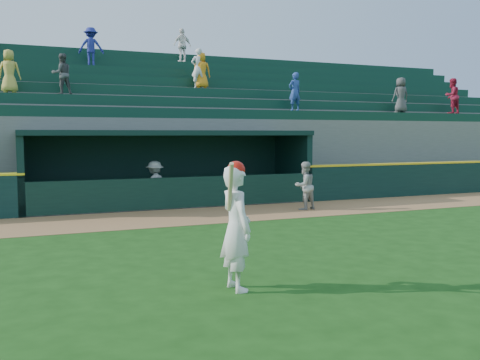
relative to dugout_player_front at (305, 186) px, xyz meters
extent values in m
plane|color=#174210|center=(-3.51, -4.83, -0.75)|extent=(120.00, 120.00, 0.00)
cube|color=#98683C|center=(-3.51, 0.07, -0.74)|extent=(40.00, 3.00, 0.01)
cube|color=black|center=(8.74, 1.72, -0.15)|extent=(15.50, 0.30, 1.20)
cube|color=yellow|center=(8.74, 1.72, 0.48)|extent=(15.50, 0.32, 0.06)
imported|color=#9E9E99|center=(0.00, 0.00, 0.00)|extent=(0.84, 0.72, 1.49)
imported|color=#ACACA7|center=(-4.18, 2.21, 0.00)|extent=(1.10, 0.89, 1.49)
cube|color=slate|center=(-3.51, 2.87, -0.73)|extent=(9.00, 2.60, 0.04)
cube|color=black|center=(-8.11, 2.87, 0.40)|extent=(0.20, 2.60, 2.30)
cube|color=black|center=(1.09, 2.87, 0.40)|extent=(0.20, 2.60, 2.30)
cube|color=black|center=(-3.51, 4.17, 0.40)|extent=(9.40, 0.20, 2.30)
cube|color=black|center=(-3.51, 2.87, 1.63)|extent=(9.40, 2.80, 0.16)
cube|color=black|center=(-3.51, 1.65, -0.25)|extent=(9.00, 0.16, 1.00)
cube|color=brown|center=(-3.51, 3.67, -0.50)|extent=(8.40, 0.45, 0.10)
cube|color=slate|center=(-3.51, 4.69, 0.71)|extent=(34.00, 0.85, 2.91)
cube|color=#0F3828|center=(-3.51, 4.57, 2.34)|extent=(34.00, 0.60, 0.36)
cube|color=slate|center=(-3.51, 5.54, 0.93)|extent=(34.00, 0.85, 3.36)
cube|color=#0F3828|center=(-3.51, 5.42, 2.79)|extent=(34.00, 0.60, 0.36)
cube|color=slate|center=(-3.51, 6.39, 1.16)|extent=(34.00, 0.85, 3.81)
cube|color=#0F3828|center=(-3.51, 6.27, 3.24)|extent=(34.00, 0.60, 0.36)
cube|color=slate|center=(-3.51, 7.24, 1.38)|extent=(34.00, 0.85, 4.26)
cube|color=#0F3828|center=(-3.51, 7.12, 3.69)|extent=(34.00, 0.60, 0.36)
cube|color=slate|center=(-3.51, 8.09, 1.61)|extent=(34.00, 0.85, 4.71)
cube|color=#0F3828|center=(-3.51, 7.97, 4.14)|extent=(34.00, 0.60, 0.36)
cube|color=slate|center=(-3.51, 8.94, 1.83)|extent=(34.00, 0.85, 5.16)
cube|color=#0F3828|center=(-3.51, 8.82, 4.59)|extent=(34.00, 0.60, 0.36)
cube|color=slate|center=(-3.51, 9.79, 2.06)|extent=(34.00, 0.85, 5.61)
cube|color=#0F3828|center=(-3.51, 9.67, 5.04)|extent=(34.00, 0.60, 0.36)
cube|color=slate|center=(-3.51, 10.37, 2.06)|extent=(34.50, 0.30, 5.61)
imported|color=orange|center=(-1.22, 6.29, 4.14)|extent=(0.79, 0.61, 1.44)
imported|color=white|center=(-1.26, 8.84, 5.52)|extent=(0.94, 0.57, 1.49)
imported|color=#284595|center=(2.11, 4.59, 3.28)|extent=(0.60, 0.44, 1.52)
imported|color=#4D4D4D|center=(-6.65, 5.44, 3.69)|extent=(0.78, 0.66, 1.43)
imported|color=gold|center=(-8.35, 5.44, 3.71)|extent=(0.80, 0.60, 1.46)
imported|color=white|center=(-1.36, 6.29, 4.22)|extent=(0.62, 0.44, 1.59)
imported|color=#A91A34|center=(10.24, 4.59, 3.33)|extent=(0.84, 0.69, 1.61)
imported|color=navy|center=(-5.32, 7.99, 5.09)|extent=(1.09, 0.78, 1.53)
imported|color=#454545|center=(7.35, 4.59, 3.29)|extent=(0.80, 0.56, 1.53)
imported|color=white|center=(-5.18, -7.09, 0.19)|extent=(0.49, 0.71, 1.88)
sphere|color=red|center=(-5.18, -7.09, 1.07)|extent=(0.27, 0.27, 0.27)
cylinder|color=#D1BA86|center=(-5.36, -7.31, 0.84)|extent=(0.21, 0.51, 0.76)
camera|label=1|loc=(-8.17, -14.42, 1.60)|focal=40.00mm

